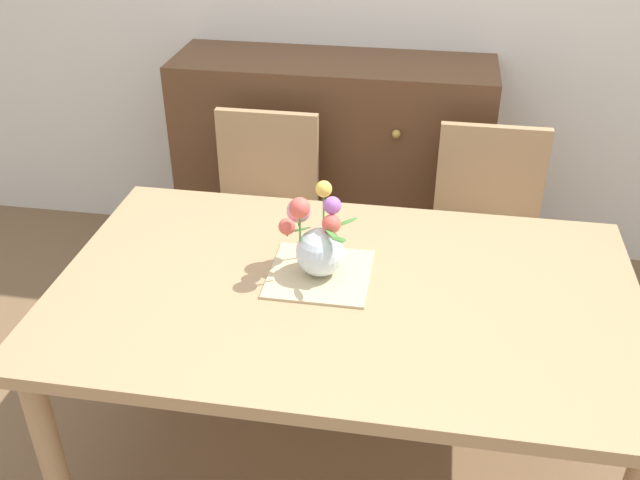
# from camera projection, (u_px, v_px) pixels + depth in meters

# --- Properties ---
(ground_plane) EXTENTS (12.00, 12.00, 0.00)m
(ground_plane) POSITION_uv_depth(u_px,v_px,m) (341.00, 470.00, 2.44)
(ground_plane) COLOR brown
(dining_table) EXTENTS (1.67, 1.01, 0.76)m
(dining_table) POSITION_uv_depth(u_px,v_px,m) (344.00, 312.00, 2.09)
(dining_table) COLOR tan
(dining_table) RESTS_ON ground_plane
(chair_left) EXTENTS (0.42, 0.42, 0.90)m
(chair_left) POSITION_uv_depth(u_px,v_px,m) (264.00, 208.00, 2.94)
(chair_left) COLOR tan
(chair_left) RESTS_ON ground_plane
(chair_right) EXTENTS (0.42, 0.42, 0.90)m
(chair_right) POSITION_uv_depth(u_px,v_px,m) (486.00, 226.00, 2.82)
(chair_right) COLOR tan
(chair_right) RESTS_ON ground_plane
(dresser) EXTENTS (1.40, 0.47, 1.00)m
(dresser) POSITION_uv_depth(u_px,v_px,m) (332.00, 166.00, 3.33)
(dresser) COLOR brown
(dresser) RESTS_ON ground_plane
(placemat) EXTENTS (0.29, 0.29, 0.01)m
(placemat) POSITION_uv_depth(u_px,v_px,m) (320.00, 274.00, 2.10)
(placemat) COLOR #CCB789
(placemat) RESTS_ON dining_table
(flower_vase) EXTENTS (0.22, 0.23, 0.26)m
(flower_vase) POSITION_uv_depth(u_px,v_px,m) (317.00, 241.00, 2.05)
(flower_vase) COLOR silver
(flower_vase) RESTS_ON placemat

